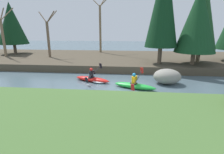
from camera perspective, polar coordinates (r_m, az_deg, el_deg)
ground_plane at (r=11.28m, az=1.77°, el=-3.59°), size 90.00×90.00×0.00m
riverbank_near at (r=6.32m, az=-1.53°, el=-15.67°), size 44.00×5.02×0.81m
riverbank_far at (r=20.11m, az=3.54°, el=5.80°), size 44.00×11.16×0.64m
conifer_tree_far_left at (r=25.31m, az=-30.02°, el=14.90°), size 3.53×3.53×6.15m
conifer_tree_left at (r=16.41m, az=16.49°, el=22.57°), size 2.81×2.81×9.03m
conifer_tree_mid_left at (r=16.92m, az=26.19°, el=16.52°), size 3.40×3.40×6.55m
conifer_tree_centre at (r=18.22m, az=27.63°, el=17.16°), size 2.71×2.71×6.97m
bare_tree_upstream at (r=23.39m, az=-32.03°, el=11.96°), size 3.01×2.97×5.40m
bare_tree_mid_upstream at (r=20.65m, az=-20.06°, el=12.71°), size 2.82×2.78×5.04m
bare_tree_mid_downstream at (r=23.52m, az=-3.77°, el=17.02°), size 4.30×4.25×7.87m
kayaker_lead at (r=11.19m, az=7.49°, el=-2.67°), size 2.75×2.01×1.20m
kayaker_middle at (r=12.59m, az=-6.06°, el=-0.69°), size 2.74×2.00×1.20m
boulder_midstream at (r=12.57m, az=17.56°, el=0.18°), size 1.85×1.45×1.05m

